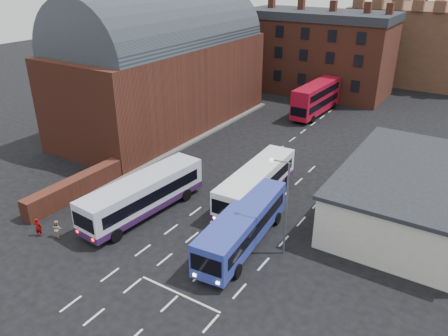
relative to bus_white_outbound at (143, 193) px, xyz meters
The scene contains 13 objects.
ground 4.95m from the bus_white_outbound, 43.49° to the right, with size 180.00×180.00×0.00m, color black.
railway_station 22.36m from the bus_white_outbound, 124.30° to the left, with size 12.00×28.00×16.00m.
forecourt_wall 7.03m from the bus_white_outbound, behind, with size 1.20×10.00×1.80m, color #602B1E.
cream_building 21.30m from the bus_white_outbound, 30.61° to the left, with size 10.40×16.40×4.25m.
brick_terrace 43.08m from the bus_white_outbound, 93.57° to the left, with size 22.00×10.00×11.00m, color brown.
castle_keep 63.67m from the bus_white_outbound, 81.56° to the left, with size 22.00×22.00×12.00m, color brown.
bus_white_outbound is the anchor object (origin of this frame).
bus_white_inbound 9.47m from the bus_white_outbound, 45.93° to the left, with size 3.13×11.02×2.98m.
bus_blue 9.00m from the bus_white_outbound, ahead, with size 3.44×10.90×2.92m.
bus_red_double 31.85m from the bus_white_outbound, 86.32° to the left, with size 2.96×10.66×4.23m.
street_lamp 11.98m from the bus_white_outbound, ahead, with size 1.44×0.36×7.11m.
pedestrian_red 8.13m from the bus_white_outbound, 123.66° to the right, with size 0.55×0.36×1.50m, color #7B0606.
pedestrian_beige 6.92m from the bus_white_outbound, 117.66° to the right, with size 0.67×0.52×1.38m, color tan.
Camera 1 is at (18.61, -19.34, 18.53)m, focal length 35.00 mm.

